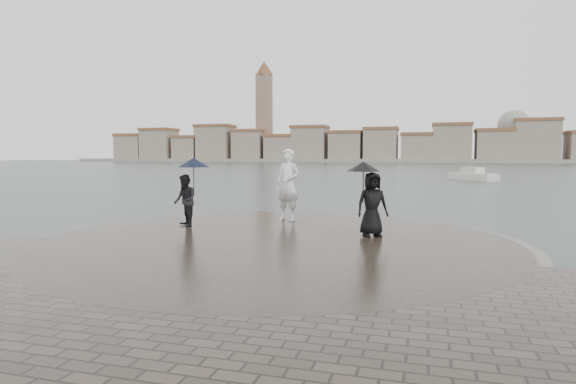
% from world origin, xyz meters
% --- Properties ---
extents(ground, '(400.00, 400.00, 0.00)m').
position_xyz_m(ground, '(0.00, 0.00, 0.00)').
color(ground, '#2B3835').
rests_on(ground, ground).
extents(kerb_ring, '(12.50, 12.50, 0.32)m').
position_xyz_m(kerb_ring, '(0.00, 3.50, 0.16)').
color(kerb_ring, gray).
rests_on(kerb_ring, ground).
extents(quay_tip, '(11.90, 11.90, 0.36)m').
position_xyz_m(quay_tip, '(0.00, 3.50, 0.18)').
color(quay_tip, '#2D261E').
rests_on(quay_tip, ground).
extents(statue, '(0.98, 0.79, 2.32)m').
position_xyz_m(statue, '(-0.59, 6.80, 1.52)').
color(statue, white).
rests_on(statue, quay_tip).
extents(visitor_left, '(1.21, 1.06, 2.04)m').
position_xyz_m(visitor_left, '(-3.11, 4.78, 1.45)').
color(visitor_left, black).
rests_on(visitor_left, quay_tip).
extents(visitor_right, '(1.19, 0.98, 1.95)m').
position_xyz_m(visitor_right, '(2.30, 4.56, 1.42)').
color(visitor_right, black).
rests_on(visitor_right, quay_tip).
extents(far_skyline, '(260.00, 20.00, 37.00)m').
position_xyz_m(far_skyline, '(-6.29, 160.71, 5.61)').
color(far_skyline, gray).
rests_on(far_skyline, ground).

